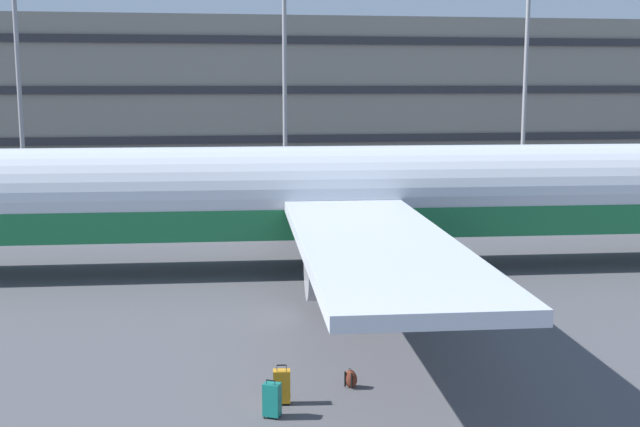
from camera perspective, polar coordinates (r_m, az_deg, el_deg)
ground_plane at (r=35.38m, az=5.60°, el=-2.93°), size 600.00×600.00×0.00m
terminal_structure at (r=85.90m, az=-3.12°, el=8.68°), size 153.39×21.99×13.35m
airliner at (r=32.32m, az=0.19°, el=1.19°), size 42.06×34.10×10.35m
light_mast_center_right at (r=73.44m, az=14.33°, el=13.80°), size 1.80×0.50×23.90m
suitcase_silver at (r=19.31m, az=-2.69°, el=-11.94°), size 0.42×0.29×0.98m
suitcase_purple at (r=18.61m, az=-3.37°, el=-12.82°), size 0.45×0.40×0.90m
backpack_black at (r=20.34m, az=2.17°, el=-11.47°), size 0.40×0.41×0.51m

